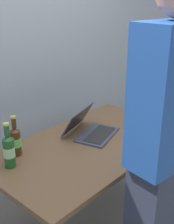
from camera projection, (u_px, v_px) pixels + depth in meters
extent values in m
plane|color=slate|center=(89.00, 222.00, 2.38)|extent=(8.00, 8.00, 0.00)
cube|color=brown|center=(90.00, 145.00, 2.12)|extent=(1.45, 0.82, 0.04)
cylinder|color=#2D2D30|center=(171.00, 168.00, 2.50)|extent=(0.06, 0.06, 0.69)
cylinder|color=#2D2D30|center=(107.00, 142.00, 2.93)|extent=(0.06, 0.06, 0.69)
cube|color=#383D4C|center=(97.00, 135.00, 2.22)|extent=(0.41, 0.32, 0.01)
cube|color=#232326|center=(100.00, 134.00, 2.21)|extent=(0.33, 0.22, 0.00)
cube|color=#383D4C|center=(78.00, 119.00, 2.25)|extent=(0.38, 0.21, 0.19)
cube|color=black|center=(78.00, 119.00, 2.25)|extent=(0.35, 0.19, 0.17)
cylinder|color=#1E5123|center=(9.00, 153.00, 1.79)|extent=(0.07, 0.07, 0.19)
cone|color=#1E5123|center=(7.00, 138.00, 1.75)|extent=(0.07, 0.07, 0.02)
cylinder|color=#1E5123|center=(7.00, 130.00, 1.73)|extent=(0.03, 0.03, 0.07)
cylinder|color=#BFB74C|center=(6.00, 124.00, 1.72)|extent=(0.04, 0.04, 0.01)
cylinder|color=#9FCA90|center=(9.00, 152.00, 1.79)|extent=(0.07, 0.07, 0.07)
cylinder|color=#472B14|center=(16.00, 143.00, 1.93)|extent=(0.07, 0.07, 0.17)
cone|color=#472B14|center=(14.00, 130.00, 1.89)|extent=(0.07, 0.07, 0.02)
cylinder|color=#472B14|center=(14.00, 123.00, 1.87)|extent=(0.03, 0.03, 0.07)
cylinder|color=#BFB74C|center=(13.00, 117.00, 1.86)|extent=(0.04, 0.04, 0.01)
cylinder|color=#6ABC54|center=(16.00, 142.00, 1.92)|extent=(0.07, 0.07, 0.06)
cube|color=#1E4793|center=(170.00, 98.00, 1.37)|extent=(0.41, 0.26, 0.70)
cube|color=#99A3AD|center=(15.00, 50.00, 2.41)|extent=(6.00, 0.10, 2.60)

